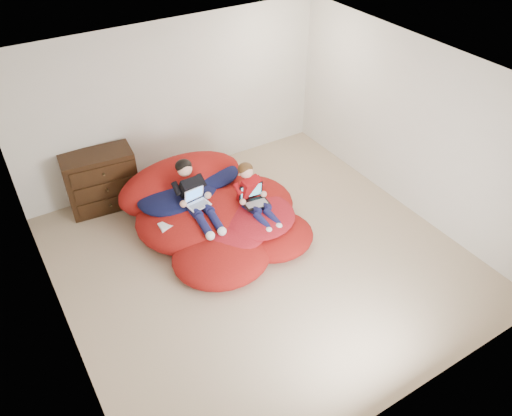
{
  "coord_description": "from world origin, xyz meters",
  "views": [
    {
      "loc": [
        -2.61,
        -4.11,
        4.65
      ],
      "look_at": [
        0.05,
        0.2,
        0.7
      ],
      "focal_mm": 35.0,
      "sensor_mm": 36.0,
      "label": 1
    }
  ],
  "objects": [
    {
      "name": "beanbag_pile",
      "position": [
        -0.21,
        0.92,
        0.26
      ],
      "size": [
        2.35,
        2.45,
        0.92
      ],
      "color": "#A61612",
      "rests_on": "ground"
    },
    {
      "name": "younger_boy",
      "position": [
        0.24,
        0.58,
        0.63
      ],
      "size": [
        0.34,
        0.89,
        0.69
      ],
      "color": "#A00E12",
      "rests_on": "beanbag_pile"
    },
    {
      "name": "room_shell",
      "position": [
        0.0,
        0.0,
        0.22
      ],
      "size": [
        5.1,
        5.1,
        2.77
      ],
      "color": "tan",
      "rests_on": "ground"
    },
    {
      "name": "power_adapter",
      "position": [
        -0.98,
        0.8,
        0.42
      ],
      "size": [
        0.16,
        0.16,
        0.06
      ],
      "primitive_type": "cube",
      "rotation": [
        0.0,
        0.0,
        0.01
      ],
      "color": "white",
      "rests_on": "beanbag_pile"
    },
    {
      "name": "older_boy",
      "position": [
        -0.48,
        0.93,
        0.69
      ],
      "size": [
        0.32,
        1.05,
        0.71
      ],
      "color": "black",
      "rests_on": "beanbag_pile"
    },
    {
      "name": "cream_pillow",
      "position": [
        -0.69,
        1.7,
        0.62
      ],
      "size": [
        0.42,
        0.27,
        0.27
      ],
      "primitive_type": "ellipsoid",
      "color": "beige",
      "rests_on": "beanbag_pile"
    },
    {
      "name": "dresser",
      "position": [
        -1.38,
        2.23,
        0.45
      ],
      "size": [
        1.05,
        0.62,
        0.91
      ],
      "color": "black",
      "rests_on": "ground"
    },
    {
      "name": "laptop_white",
      "position": [
        -0.48,
        0.86,
        0.62
      ],
      "size": [
        0.32,
        0.28,
        0.22
      ],
      "color": "white",
      "rests_on": "older_boy"
    },
    {
      "name": "laptop_black",
      "position": [
        0.24,
        0.57,
        0.56
      ],
      "size": [
        0.37,
        0.31,
        0.26
      ],
      "color": "black",
      "rests_on": "younger_boy"
    }
  ]
}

